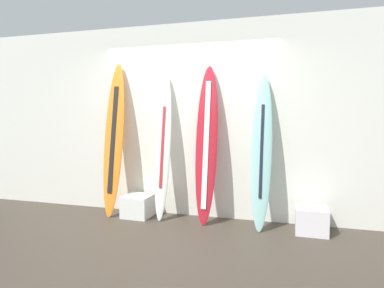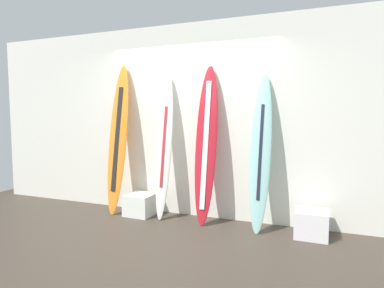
{
  "view_description": "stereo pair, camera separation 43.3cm",
  "coord_description": "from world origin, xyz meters",
  "px_view_note": "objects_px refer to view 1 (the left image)",
  "views": [
    {
      "loc": [
        1.34,
        -3.37,
        1.47
      ],
      "look_at": [
        0.12,
        0.95,
        1.09
      ],
      "focal_mm": 30.57,
      "sensor_mm": 36.0,
      "label": 1
    },
    {
      "loc": [
        1.75,
        -3.23,
        1.47
      ],
      "look_at": [
        0.12,
        0.95,
        1.09
      ],
      "focal_mm": 30.57,
      "sensor_mm": 36.0,
      "label": 2
    }
  ],
  "objects_px": {
    "surfboard_seafoam": "(262,151)",
    "display_block_center": "(312,220)",
    "display_block_left": "(138,206)",
    "surfboard_crimson": "(206,145)",
    "surfboard_sunset": "(114,139)",
    "surfboard_ivory": "(163,148)"
  },
  "relations": [
    {
      "from": "surfboard_seafoam",
      "to": "display_block_center",
      "type": "height_order",
      "value": "surfboard_seafoam"
    },
    {
      "from": "surfboard_crimson",
      "to": "display_block_left",
      "type": "bearing_deg",
      "value": -178.68
    },
    {
      "from": "surfboard_ivory",
      "to": "display_block_left",
      "type": "relative_size",
      "value": 5.07
    },
    {
      "from": "surfboard_ivory",
      "to": "surfboard_crimson",
      "type": "height_order",
      "value": "surfboard_crimson"
    },
    {
      "from": "surfboard_seafoam",
      "to": "display_block_left",
      "type": "height_order",
      "value": "surfboard_seafoam"
    },
    {
      "from": "surfboard_seafoam",
      "to": "display_block_center",
      "type": "bearing_deg",
      "value": -2.78
    },
    {
      "from": "surfboard_crimson",
      "to": "surfboard_ivory",
      "type": "bearing_deg",
      "value": 178.56
    },
    {
      "from": "surfboard_sunset",
      "to": "surfboard_ivory",
      "type": "xyz_separation_m",
      "value": [
        0.76,
        0.03,
        -0.11
      ]
    },
    {
      "from": "surfboard_seafoam",
      "to": "display_block_center",
      "type": "relative_size",
      "value": 5.2
    },
    {
      "from": "display_block_left",
      "to": "surfboard_seafoam",
      "type": "bearing_deg",
      "value": 0.09
    },
    {
      "from": "surfboard_sunset",
      "to": "surfboard_seafoam",
      "type": "relative_size",
      "value": 1.11
    },
    {
      "from": "display_block_left",
      "to": "display_block_center",
      "type": "height_order",
      "value": "display_block_center"
    },
    {
      "from": "surfboard_seafoam",
      "to": "surfboard_sunset",
      "type": "bearing_deg",
      "value": 179.71
    },
    {
      "from": "surfboard_sunset",
      "to": "surfboard_ivory",
      "type": "bearing_deg",
      "value": 1.92
    },
    {
      "from": "surfboard_sunset",
      "to": "surfboard_seafoam",
      "type": "bearing_deg",
      "value": -0.29
    },
    {
      "from": "display_block_left",
      "to": "display_block_center",
      "type": "distance_m",
      "value": 2.4
    },
    {
      "from": "display_block_left",
      "to": "display_block_center",
      "type": "xyz_separation_m",
      "value": [
        2.4,
        -0.03,
        0.01
      ]
    },
    {
      "from": "surfboard_crimson",
      "to": "display_block_center",
      "type": "xyz_separation_m",
      "value": [
        1.38,
        -0.05,
        -0.91
      ]
    },
    {
      "from": "surfboard_crimson",
      "to": "display_block_center",
      "type": "distance_m",
      "value": 1.65
    },
    {
      "from": "display_block_left",
      "to": "surfboard_ivory",
      "type": "bearing_deg",
      "value": 5.9
    },
    {
      "from": "display_block_left",
      "to": "surfboard_crimson",
      "type": "bearing_deg",
      "value": 1.32
    },
    {
      "from": "surfboard_seafoam",
      "to": "display_block_left",
      "type": "distance_m",
      "value": 1.96
    }
  ]
}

